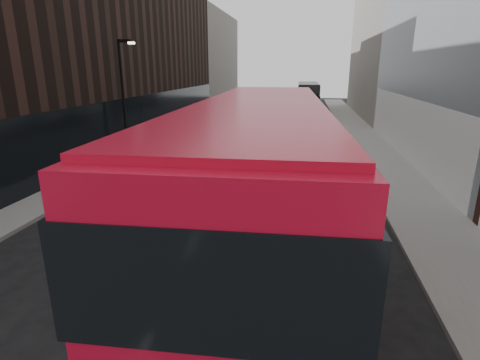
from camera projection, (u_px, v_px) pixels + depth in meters
The scene contains 11 objects.
sidewalk_right at pixel (367, 143), 28.10m from camera, with size 3.00×80.00×0.15m, color slate.
sidewalk_left at pixel (171, 137), 30.61m from camera, with size 2.00×80.00×0.15m, color slate.
building_victorian at pixel (386, 30), 42.63m from camera, with size 6.50×24.00×21.00m.
building_left_mid at pixel (149, 51), 33.90m from camera, with size 5.00×24.00×14.00m, color black.
building_left_far at pixel (209, 61), 54.80m from camera, with size 5.00×20.00×13.00m, color slate.
street_lamp at pixel (124, 91), 22.86m from camera, with size 1.06×0.22×7.00m.
red_bus at pixel (260, 190), 9.07m from camera, with size 3.31×12.14×4.86m.
grey_bus at pixel (308, 96), 48.78m from camera, with size 2.83×11.31×3.63m.
car_a at pixel (298, 156), 21.46m from camera, with size 1.60×3.98×1.36m, color black.
car_b at pixel (321, 132), 29.17m from camera, with size 1.49×4.29×1.41m, color #93959B.
car_c at pixel (295, 125), 32.86m from camera, with size 1.88×4.62×1.34m, color black.
Camera 1 is at (2.75, -3.92, 5.56)m, focal length 28.00 mm.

